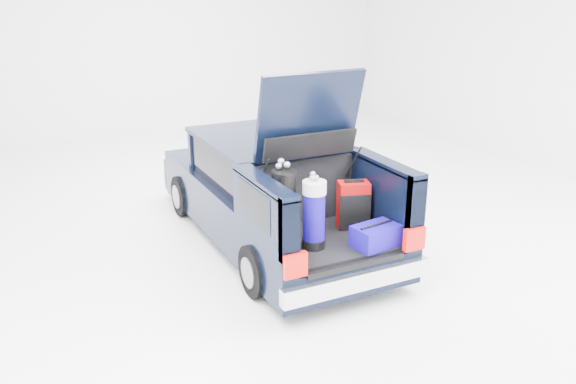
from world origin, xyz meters
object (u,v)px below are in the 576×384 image
blue_golf_bag (314,214)px  black_golf_bag (283,207)px  red_suitcase (353,205)px  car (268,192)px  blue_duffel (376,236)px

blue_golf_bag → black_golf_bag: bearing=141.1°
red_suitcase → black_golf_bag: (-0.97, -0.07, 0.16)m
car → red_suitcase: (0.47, -1.43, 0.21)m
red_suitcase → blue_duffel: bearing=-78.4°
car → red_suitcase: size_ratio=7.73×
red_suitcase → blue_golf_bag: 0.77m
blue_golf_bag → blue_duffel: bearing=-21.4°
black_golf_bag → blue_duffel: size_ratio=1.77×
car → black_golf_bag: car is taller
car → red_suitcase: car is taller
blue_duffel → red_suitcase: bearing=75.5°
red_suitcase → blue_golf_bag: blue_golf_bag is taller
red_suitcase → blue_duffel: red_suitcase is taller
car → black_golf_bag: bearing=-108.4°
car → red_suitcase: 1.52m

